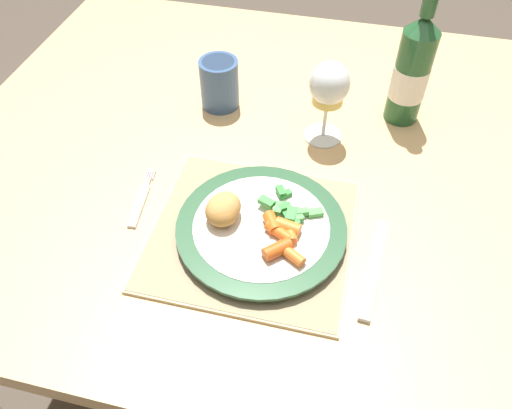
# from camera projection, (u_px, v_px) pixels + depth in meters

# --- Properties ---
(ground_plane) EXTENTS (6.00, 6.00, 0.00)m
(ground_plane) POSITION_uv_depth(u_px,v_px,m) (275.00, 337.00, 1.48)
(ground_plane) COLOR #4C4238
(dining_table) EXTENTS (1.26, 1.02, 0.74)m
(dining_table) POSITION_uv_depth(u_px,v_px,m) (284.00, 182.00, 0.99)
(dining_table) COLOR tan
(dining_table) RESTS_ON ground
(placemat) EXTENTS (0.31, 0.30, 0.01)m
(placemat) POSITION_uv_depth(u_px,v_px,m) (252.00, 234.00, 0.79)
(placemat) COLOR #CCB789
(placemat) RESTS_ON dining_table
(dinner_plate) EXTENTS (0.27, 0.27, 0.02)m
(dinner_plate) POSITION_uv_depth(u_px,v_px,m) (261.00, 228.00, 0.78)
(dinner_plate) COLOR silver
(dinner_plate) RESTS_ON placemat
(breaded_croquettes) EXTENTS (0.07, 0.08, 0.04)m
(breaded_croquettes) POSITION_uv_depth(u_px,v_px,m) (223.00, 210.00, 0.76)
(breaded_croquettes) COLOR #B77F3D
(breaded_croquettes) RESTS_ON dinner_plate
(green_beans_pile) EXTENTS (0.10, 0.08, 0.02)m
(green_beans_pile) POSITION_uv_depth(u_px,v_px,m) (289.00, 208.00, 0.78)
(green_beans_pile) COLOR #4CA84C
(green_beans_pile) RESTS_ON dinner_plate
(glazed_carrots) EXTENTS (0.08, 0.09, 0.02)m
(glazed_carrots) POSITION_uv_depth(u_px,v_px,m) (282.00, 237.00, 0.74)
(glazed_carrots) COLOR orange
(glazed_carrots) RESTS_ON dinner_plate
(fork) EXTENTS (0.03, 0.13, 0.01)m
(fork) POSITION_uv_depth(u_px,v_px,m) (141.00, 201.00, 0.83)
(fork) COLOR silver
(fork) RESTS_ON dining_table
(table_knife) EXTENTS (0.03, 0.19, 0.01)m
(table_knife) POSITION_uv_depth(u_px,v_px,m) (372.00, 277.00, 0.73)
(table_knife) COLOR silver
(table_knife) RESTS_ON dining_table
(wine_glass) EXTENTS (0.07, 0.07, 0.16)m
(wine_glass) POSITION_uv_depth(u_px,v_px,m) (329.00, 88.00, 0.87)
(wine_glass) COLOR silver
(wine_glass) RESTS_ON dining_table
(bottle) EXTENTS (0.07, 0.07, 0.28)m
(bottle) POSITION_uv_depth(u_px,v_px,m) (412.00, 71.00, 0.91)
(bottle) COLOR #23562D
(bottle) RESTS_ON dining_table
(drinking_cup) EXTENTS (0.08, 0.08, 0.10)m
(drinking_cup) POSITION_uv_depth(u_px,v_px,m) (219.00, 83.00, 0.98)
(drinking_cup) COLOR #385684
(drinking_cup) RESTS_ON dining_table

